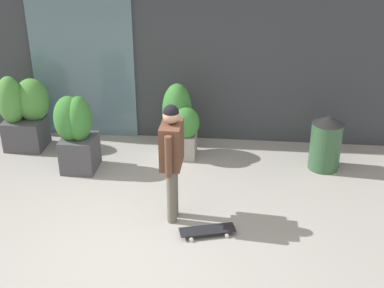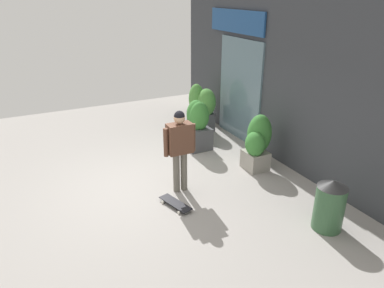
{
  "view_description": "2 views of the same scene",
  "coord_description": "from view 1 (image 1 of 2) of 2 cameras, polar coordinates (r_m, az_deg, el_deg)",
  "views": [
    {
      "loc": [
        1.27,
        -5.38,
        3.99
      ],
      "look_at": [
        0.66,
        0.64,
        1.07
      ],
      "focal_mm": 48.59,
      "sensor_mm": 36.0,
      "label": 1
    },
    {
      "loc": [
        6.09,
        -2.06,
        3.67
      ],
      "look_at": [
        0.66,
        0.64,
        1.07
      ],
      "focal_mm": 33.61,
      "sensor_mm": 36.0,
      "label": 2
    }
  ],
  "objects": [
    {
      "name": "ground_plane",
      "position": [
        6.81,
        -6.14,
        -10.23
      ],
      "size": [
        12.0,
        12.0,
        0.0
      ],
      "primitive_type": "plane",
      "color": "#9E9993"
    },
    {
      "name": "building_facade",
      "position": [
        8.98,
        -2.98,
        11.47
      ],
      "size": [
        8.77,
        0.31,
        3.56
      ],
      "color": "#383A3F",
      "rests_on": "ground_plane"
    },
    {
      "name": "skateboarder",
      "position": [
        6.65,
        -2.24,
        -0.82
      ],
      "size": [
        0.26,
        0.65,
        1.65
      ],
      "rotation": [
        0.0,
        0.0,
        -0.01
      ],
      "color": "#666056",
      "rests_on": "ground_plane"
    },
    {
      "name": "skateboard",
      "position": [
        6.81,
        1.7,
        -9.44
      ],
      "size": [
        0.75,
        0.4,
        0.08
      ],
      "rotation": [
        0.0,
        0.0,
        0.28
      ],
      "color": "black",
      "rests_on": "ground_plane"
    },
    {
      "name": "planter_box_left",
      "position": [
        8.28,
        -12.63,
        1.37
      ],
      "size": [
        0.61,
        0.57,
        1.23
      ],
      "color": "#47474C",
      "rests_on": "ground_plane"
    },
    {
      "name": "planter_box_right",
      "position": [
        8.55,
        -1.34,
        2.61
      ],
      "size": [
        0.63,
        0.7,
        1.22
      ],
      "color": "gray",
      "rests_on": "ground_plane"
    },
    {
      "name": "planter_box_mid",
      "position": [
        9.27,
        -17.96,
        3.4
      ],
      "size": [
        0.82,
        0.63,
        1.3
      ],
      "color": "#47474C",
      "rests_on": "ground_plane"
    },
    {
      "name": "trash_bin",
      "position": [
        8.45,
        14.47,
        0.16
      ],
      "size": [
        0.5,
        0.5,
        0.9
      ],
      "color": "#335938",
      "rests_on": "ground_plane"
    }
  ]
}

